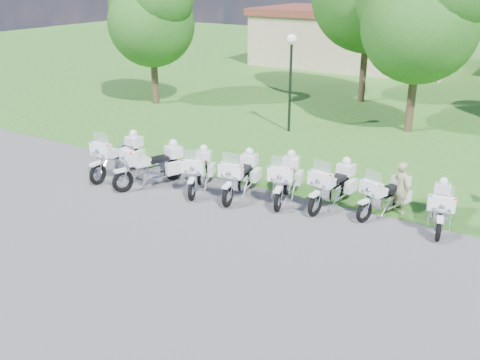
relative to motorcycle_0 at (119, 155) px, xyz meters
The scene contains 15 objects.
ground 5.04m from the motorcycle_0, 17.99° to the right, with size 100.00×100.00×0.00m, color #4D4D52.
grass_lawn 25.91m from the motorcycle_0, 79.45° to the left, with size 100.00×48.00×0.01m, color #34601E.
motorcycle_0 is the anchor object (origin of this frame).
motorcycle_1 1.62m from the motorcycle_0, ahead, with size 1.46×2.45×1.74m.
motorcycle_2 3.15m from the motorcycle_0, ahead, with size 1.30×2.19×1.56m.
motorcycle_3 4.58m from the motorcycle_0, ahead, with size 1.04×2.42×1.63m.
motorcycle_4 5.99m from the motorcycle_0, 10.92° to the left, with size 1.20×2.41×1.65m.
motorcycle_5 7.47m from the motorcycle_0, 11.04° to the left, with size 0.98×2.42×1.63m.
motorcycle_6 9.02m from the motorcycle_0, 10.57° to the left, with size 1.20×2.13×1.50m.
motorcycle_7 10.55m from the motorcycle_0, ahead, with size 0.99×2.18×1.48m.
lamp_post 8.68m from the motorcycle_0, 72.03° to the left, with size 0.44×0.44×4.21m.
tree_0 11.53m from the motorcycle_0, 123.54° to the left, with size 5.19×4.43×6.92m.
tree_2 13.54m from the motorcycle_0, 56.76° to the left, with size 5.71×4.87×7.61m.
building_west 26.52m from the motorcycle_0, 92.73° to the left, with size 14.56×8.32×4.10m.
bystander_a 9.41m from the motorcycle_0, 12.02° to the left, with size 0.57×0.37×1.56m, color #9A9968.
Camera 1 is at (8.02, -11.17, 6.64)m, focal length 40.00 mm.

